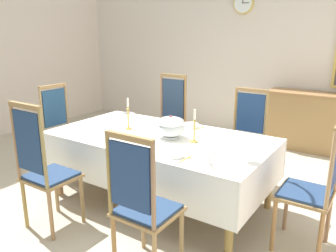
# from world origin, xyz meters

# --- Properties ---
(ground) EXTENTS (7.54, 5.88, 0.04)m
(ground) POSITION_xyz_m (0.00, 0.00, -0.02)
(ground) COLOR #B6AC97
(back_wall) EXTENTS (7.54, 0.08, 3.02)m
(back_wall) POSITION_xyz_m (0.00, 2.98, 1.51)
(back_wall) COLOR beige
(back_wall) RESTS_ON ground
(dining_table) EXTENTS (2.27, 1.21, 0.75)m
(dining_table) POSITION_xyz_m (0.00, -0.04, 0.68)
(dining_table) COLOR #9B6F45
(dining_table) RESTS_ON ground
(tablecloth) EXTENTS (2.29, 1.23, 0.42)m
(tablecloth) POSITION_xyz_m (0.00, -0.04, 0.64)
(tablecloth) COLOR white
(tablecloth) RESTS_ON dining_table
(chair_south_a) EXTENTS (0.44, 0.42, 1.22)m
(chair_south_a) POSITION_xyz_m (-0.56, -1.05, 0.62)
(chair_south_a) COLOR #94754C
(chair_south_a) RESTS_ON ground
(chair_north_a) EXTENTS (0.44, 0.42, 1.24)m
(chair_north_a) POSITION_xyz_m (-0.56, 0.98, 0.62)
(chair_north_a) COLOR #9E783F
(chair_north_a) RESTS_ON ground
(chair_south_b) EXTENTS (0.44, 0.42, 1.14)m
(chair_south_b) POSITION_xyz_m (0.56, -1.05, 0.59)
(chair_south_b) COLOR #92734B
(chair_south_b) RESTS_ON ground
(chair_north_b) EXTENTS (0.44, 0.42, 1.14)m
(chair_north_b) POSITION_xyz_m (0.56, 0.98, 0.59)
(chair_north_b) COLOR #9C6C44
(chair_north_b) RESTS_ON ground
(chair_head_west) EXTENTS (0.42, 0.44, 1.14)m
(chair_head_west) POSITION_xyz_m (-1.54, -0.04, 0.59)
(chair_head_west) COLOR olive
(chair_head_west) RESTS_ON ground
(chair_head_east) EXTENTS (0.42, 0.44, 1.14)m
(chair_head_east) POSITION_xyz_m (1.54, -0.04, 0.59)
(chair_head_east) COLOR #A06F3F
(chair_head_east) RESTS_ON ground
(soup_tureen) EXTENTS (0.30, 0.30, 0.24)m
(soup_tureen) POSITION_xyz_m (0.14, -0.04, 0.87)
(soup_tureen) COLOR white
(soup_tureen) RESTS_ON tablecloth
(candlestick_west) EXTENTS (0.07, 0.07, 0.35)m
(candlestick_west) POSITION_xyz_m (-0.42, -0.04, 0.89)
(candlestick_west) COLOR gold
(candlestick_west) RESTS_ON tablecloth
(candlestick_east) EXTENTS (0.07, 0.07, 0.33)m
(candlestick_east) POSITION_xyz_m (0.42, -0.04, 0.88)
(candlestick_east) COLOR gold
(candlestick_east) RESTS_ON tablecloth
(bowl_near_left) EXTENTS (0.16, 0.16, 0.03)m
(bowl_near_left) POSITION_xyz_m (0.48, -0.47, 0.77)
(bowl_near_left) COLOR white
(bowl_near_left) RESTS_ON tablecloth
(bowl_near_right) EXTENTS (0.18, 0.18, 0.04)m
(bowl_near_right) POSITION_xyz_m (0.11, 0.43, 0.78)
(bowl_near_right) COLOR white
(bowl_near_right) RESTS_ON tablecloth
(bowl_far_left) EXTENTS (0.19, 0.19, 0.04)m
(bowl_far_left) POSITION_xyz_m (0.15, -0.51, 0.77)
(bowl_far_left) COLOR white
(bowl_far_left) RESTS_ON tablecloth
(bowl_far_right) EXTENTS (0.18, 0.18, 0.04)m
(bowl_far_right) POSITION_xyz_m (-0.82, 0.42, 0.77)
(bowl_far_right) COLOR white
(bowl_far_right) RESTS_ON tablecloth
(spoon_primary) EXTENTS (0.03, 0.18, 0.01)m
(spoon_primary) POSITION_xyz_m (0.59, -0.44, 0.76)
(spoon_primary) COLOR gold
(spoon_primary) RESTS_ON tablecloth
(spoon_secondary) EXTENTS (0.04, 0.18, 0.01)m
(spoon_secondary) POSITION_xyz_m (0.24, 0.45, 0.76)
(spoon_secondary) COLOR gold
(spoon_secondary) RESTS_ON tablecloth
(sideboard) EXTENTS (1.44, 0.48, 0.90)m
(sideboard) POSITION_xyz_m (1.03, 2.66, 0.45)
(sideboard) COLOR olive
(sideboard) RESTS_ON ground
(mounted_clock) EXTENTS (0.35, 0.06, 0.35)m
(mounted_clock) POSITION_xyz_m (-0.34, 2.91, 2.26)
(mounted_clock) COLOR #D1B251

